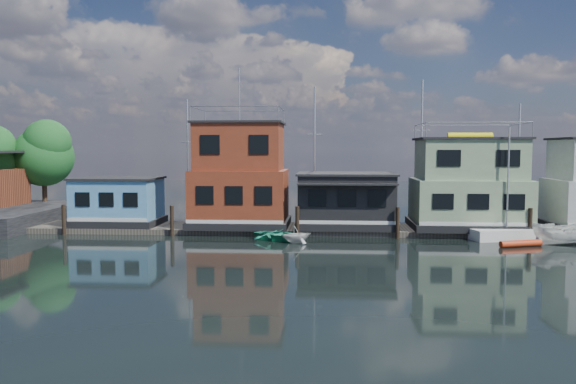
# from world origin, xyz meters

# --- Properties ---
(ground) EXTENTS (160.00, 160.00, 0.00)m
(ground) POSITION_xyz_m (0.00, 0.00, 0.00)
(ground) COLOR black
(ground) RESTS_ON ground
(dock) EXTENTS (48.00, 5.00, 0.40)m
(dock) POSITION_xyz_m (0.00, 12.00, 0.20)
(dock) COLOR #595147
(dock) RESTS_ON ground
(houseboat_blue) EXTENTS (6.40, 4.90, 3.66)m
(houseboat_blue) POSITION_xyz_m (-18.00, 12.00, 2.21)
(houseboat_blue) COLOR black
(houseboat_blue) RESTS_ON dock
(houseboat_red) EXTENTS (7.40, 5.90, 11.86)m
(houseboat_red) POSITION_xyz_m (-8.50, 12.00, 4.10)
(houseboat_red) COLOR black
(houseboat_red) RESTS_ON dock
(houseboat_dark) EXTENTS (7.40, 6.10, 4.06)m
(houseboat_dark) POSITION_xyz_m (-0.50, 11.98, 2.42)
(houseboat_dark) COLOR black
(houseboat_dark) RESTS_ON dock
(houseboat_green) EXTENTS (8.40, 5.90, 7.03)m
(houseboat_green) POSITION_xyz_m (8.50, 12.00, 3.55)
(houseboat_green) COLOR black
(houseboat_green) RESTS_ON dock
(pilings) EXTENTS (42.28, 0.28, 2.20)m
(pilings) POSITION_xyz_m (-0.33, 9.20, 1.10)
(pilings) COLOR #2D2116
(pilings) RESTS_ON ground
(background_masts) EXTENTS (36.40, 0.16, 12.00)m
(background_masts) POSITION_xyz_m (4.76, 18.00, 5.55)
(background_masts) COLOR silver
(background_masts) RESTS_ON ground
(red_kayak) EXTENTS (2.93, 1.37, 0.43)m
(red_kayak) POSITION_xyz_m (10.45, 6.36, 0.22)
(red_kayak) COLOR red
(red_kayak) RESTS_ON ground
(day_sailer) EXTENTS (5.14, 2.83, 7.71)m
(day_sailer) POSITION_xyz_m (10.41, 9.12, 0.44)
(day_sailer) COLOR white
(day_sailer) RESTS_ON ground
(dinghy_white) EXTENTS (2.83, 2.72, 1.15)m
(dinghy_white) POSITION_xyz_m (-3.94, 6.91, 0.58)
(dinghy_white) COLOR silver
(dinghy_white) RESTS_ON ground
(dinghy_teal) EXTENTS (4.42, 3.96, 0.75)m
(dinghy_teal) POSITION_xyz_m (-5.16, 7.82, 0.38)
(dinghy_teal) COLOR #289475
(dinghy_teal) RESTS_ON ground
(motorboat) EXTENTS (4.15, 1.64, 1.59)m
(motorboat) POSITION_xyz_m (13.49, 7.23, 0.80)
(motorboat) COLOR white
(motorboat) RESTS_ON ground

